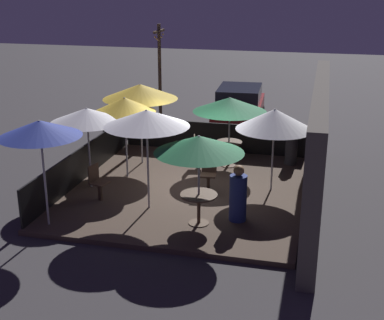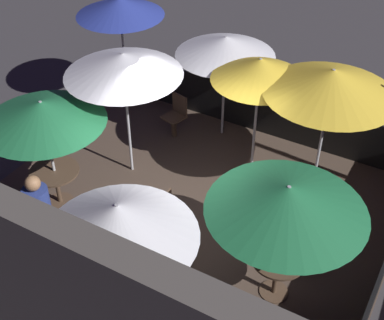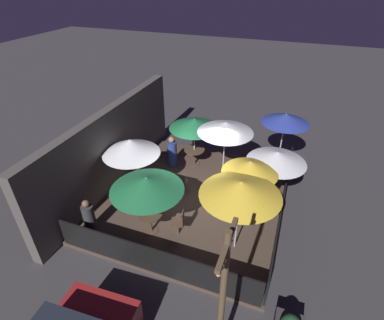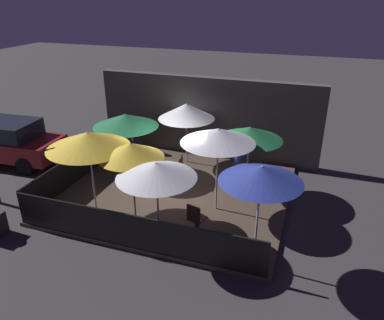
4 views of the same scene
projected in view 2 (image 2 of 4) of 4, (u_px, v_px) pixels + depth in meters
name	position (u px, v px, depth m)	size (l,w,h in m)	color
ground_plane	(182.00, 220.00, 9.48)	(60.00, 60.00, 0.00)	#383538
patio_deck	(182.00, 217.00, 9.44)	(6.91, 6.19, 0.12)	#47382D
building_wall	(36.00, 299.00, 6.26)	(8.51, 0.36, 3.09)	#4C4742
fence_front	(255.00, 110.00, 11.19)	(6.71, 0.05, 0.95)	black
fence_side_left	(382.00, 273.00, 7.78)	(0.05, 5.99, 0.95)	black
patio_umbrella_0	(288.00, 199.00, 6.92)	(2.18, 2.18, 2.12)	#B2B2B7
patio_umbrella_1	(42.00, 112.00, 8.49)	(2.04, 2.04, 2.13)	#B2B2B7
patio_umbrella_2	(332.00, 82.00, 8.66)	(2.24, 2.24, 2.45)	#B2B2B7
patio_umbrella_3	(226.00, 46.00, 10.14)	(1.94, 1.94, 2.20)	#B2B2B7
patio_umbrella_4	(260.00, 69.00, 9.23)	(1.72, 1.72, 2.31)	#B2B2B7
patio_umbrella_5	(123.00, 64.00, 9.00)	(2.06, 2.06, 2.49)	#B2B2B7
patio_umbrella_6	(120.00, 7.00, 10.90)	(1.83, 1.83, 2.49)	#B2B2B7
patio_umbrella_7	(118.00, 221.00, 6.52)	(2.02, 2.02, 2.23)	#B2B2B7
dining_table_0	(278.00, 265.00, 7.72)	(0.80, 0.80, 0.77)	#4C3828
dining_table_1	(56.00, 177.00, 9.32)	(0.86, 0.86, 0.73)	#4C3828
patio_chair_0	(176.00, 114.00, 11.00)	(0.49, 0.49, 0.94)	#4C3828
patio_chair_1	(160.00, 213.00, 8.71)	(0.44, 0.44, 0.94)	#4C3828
patio_chair_2	(286.00, 226.00, 8.47)	(0.48, 0.48, 0.95)	#4C3828
patron_1	(40.00, 213.00, 8.57)	(0.58, 0.58, 1.37)	navy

